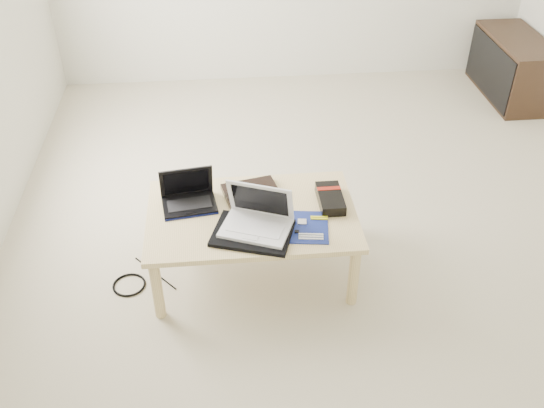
{
  "coord_description": "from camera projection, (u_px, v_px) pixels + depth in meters",
  "views": [
    {
      "loc": [
        -0.66,
        -3.06,
        2.33
      ],
      "look_at": [
        -0.42,
        -0.53,
        0.45
      ],
      "focal_mm": 40.0,
      "sensor_mm": 36.0,
      "label": 1
    }
  ],
  "objects": [
    {
      "name": "floor_cable_trail",
      "position": [
        155.0,
        273.0,
        3.39
      ],
      "size": [
        0.25,
        0.28,
        0.01
      ],
      "primitive_type": "cylinder",
      "rotation": [
        1.57,
        0.0,
        0.71
      ],
      "color": "black",
      "rests_on": "ground"
    },
    {
      "name": "neoprene_sleeve",
      "position": [
        253.0,
        233.0,
        3.03
      ],
      "size": [
        0.46,
        0.39,
        0.02
      ],
      "primitive_type": "cube",
      "rotation": [
        0.0,
        0.0,
        -0.31
      ],
      "color": "black",
      "rests_on": "coffee_table"
    },
    {
      "name": "tablet",
      "position": [
        260.0,
        202.0,
        3.25
      ],
      "size": [
        0.31,
        0.27,
        0.01
      ],
      "color": "black",
      "rests_on": "coffee_table"
    },
    {
      "name": "cable_coil",
      "position": [
        236.0,
        216.0,
        3.15
      ],
      "size": [
        0.09,
        0.09,
        0.01
      ],
      "primitive_type": "torus",
      "rotation": [
        0.0,
        0.0,
        0.03
      ],
      "color": "black",
      "rests_on": "coffee_table"
    },
    {
      "name": "media_cabinet",
      "position": [
        512.0,
        67.0,
        5.03
      ],
      "size": [
        0.41,
        0.9,
        0.5
      ],
      "color": "#382417",
      "rests_on": "ground"
    },
    {
      "name": "coffee_table",
      "position": [
        252.0,
        220.0,
        3.21
      ],
      "size": [
        1.1,
        0.7,
        0.4
      ],
      "color": "#D9BE83",
      "rests_on": "ground"
    },
    {
      "name": "white_laptop",
      "position": [
        257.0,
        218.0,
        3.03
      ],
      "size": [
        0.4,
        0.35,
        0.24
      ],
      "color": "silver",
      "rests_on": "neoprene_sleeve"
    },
    {
      "name": "gpu_box",
      "position": [
        330.0,
        198.0,
        3.24
      ],
      "size": [
        0.13,
        0.26,
        0.06
      ],
      "color": "black",
      "rests_on": "coffee_table"
    },
    {
      "name": "netbook",
      "position": [
        188.0,
        197.0,
        3.22
      ],
      "size": [
        0.31,
        0.24,
        0.2
      ],
      "color": "black",
      "rests_on": "coffee_table"
    },
    {
      "name": "ground",
      "position": [
        330.0,
        208.0,
        3.88
      ],
      "size": [
        4.0,
        4.0,
        0.0
      ],
      "primitive_type": "plane",
      "color": "beige",
      "rests_on": "ground"
    },
    {
      "name": "floor_cable_coil",
      "position": [
        129.0,
        285.0,
        3.31
      ],
      "size": [
        0.22,
        0.22,
        0.01
      ],
      "primitive_type": "torus",
      "rotation": [
        0.0,
        0.0,
        0.28
      ],
      "color": "black",
      "rests_on": "ground"
    },
    {
      "name": "book",
      "position": [
        252.0,
        194.0,
        3.3
      ],
      "size": [
        0.34,
        0.3,
        0.03
      ],
      "color": "black",
      "rests_on": "coffee_table"
    },
    {
      "name": "motherboard",
      "position": [
        308.0,
        227.0,
        3.08
      ],
      "size": [
        0.25,
        0.29,
        0.01
      ],
      "color": "navy",
      "rests_on": "coffee_table"
    },
    {
      "name": "remote",
      "position": [
        267.0,
        199.0,
        3.26
      ],
      "size": [
        0.07,
        0.23,
        0.02
      ],
      "color": "silver",
      "rests_on": "coffee_table"
    }
  ]
}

